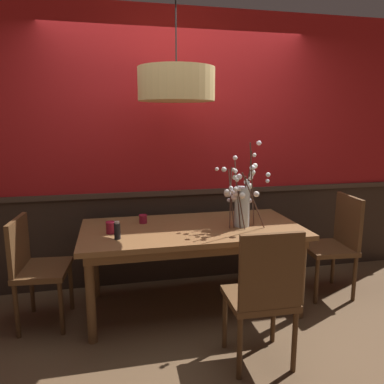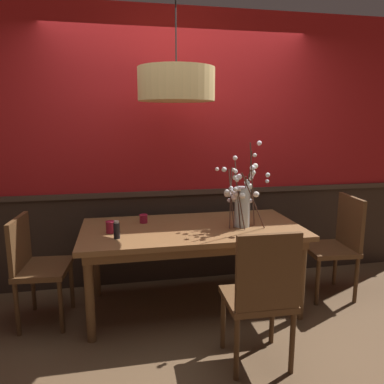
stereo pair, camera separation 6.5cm
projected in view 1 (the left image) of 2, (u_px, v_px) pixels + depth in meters
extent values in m
plane|color=brown|center=(192.00, 306.00, 3.33)|extent=(24.00, 24.00, 0.00)
cube|color=#2D2119|center=(179.00, 236.00, 3.87)|extent=(5.52, 0.12, 0.91)
cube|color=#3E2E24|center=(179.00, 192.00, 3.77)|extent=(5.52, 0.14, 0.05)
cube|color=maroon|center=(178.00, 104.00, 3.61)|extent=(5.52, 0.12, 1.79)
cube|color=brown|center=(192.00, 229.00, 3.19)|extent=(1.88, 0.93, 0.04)
cube|color=brown|center=(192.00, 236.00, 3.20)|extent=(1.78, 0.83, 0.08)
cylinder|color=brown|center=(91.00, 299.00, 2.72)|extent=(0.07, 0.07, 0.70)
cylinder|color=brown|center=(301.00, 278.00, 3.08)|extent=(0.07, 0.07, 0.70)
cylinder|color=brown|center=(95.00, 262.00, 3.45)|extent=(0.07, 0.07, 0.70)
cylinder|color=brown|center=(265.00, 248.00, 3.80)|extent=(0.07, 0.07, 0.70)
cube|color=brown|center=(43.00, 270.00, 2.98)|extent=(0.43, 0.49, 0.04)
cube|color=brown|center=(18.00, 244.00, 2.91)|extent=(0.07, 0.44, 0.41)
cylinder|color=#492F1A|center=(71.00, 286.00, 3.24)|extent=(0.04, 0.04, 0.44)
cylinder|color=#492F1A|center=(61.00, 308.00, 2.85)|extent=(0.04, 0.04, 0.44)
cylinder|color=#492F1A|center=(32.00, 288.00, 3.20)|extent=(0.04, 0.04, 0.44)
cylinder|color=#492F1A|center=(17.00, 311.00, 2.81)|extent=(0.04, 0.04, 0.44)
cube|color=brown|center=(259.00, 298.00, 2.51)|extent=(0.45, 0.42, 0.04)
cube|color=brown|center=(271.00, 272.00, 2.28)|extent=(0.42, 0.05, 0.50)
cylinder|color=#492F1A|center=(225.00, 320.00, 2.69)|extent=(0.04, 0.04, 0.44)
cylinder|color=#492F1A|center=(273.00, 315.00, 2.76)|extent=(0.04, 0.04, 0.44)
cylinder|color=#492F1A|center=(240.00, 348.00, 2.35)|extent=(0.04, 0.04, 0.44)
cylinder|color=#492F1A|center=(294.00, 342.00, 2.42)|extent=(0.04, 0.04, 0.44)
cube|color=brown|center=(327.00, 248.00, 3.50)|extent=(0.46, 0.47, 0.04)
cube|color=brown|center=(348.00, 221.00, 3.48)|extent=(0.07, 0.42, 0.48)
cylinder|color=#492F1A|center=(316.00, 281.00, 3.34)|extent=(0.04, 0.04, 0.43)
cylinder|color=#492F1A|center=(299.00, 265.00, 3.71)|extent=(0.04, 0.04, 0.43)
cylinder|color=#492F1A|center=(354.00, 279.00, 3.39)|extent=(0.04, 0.04, 0.43)
cylinder|color=#492F1A|center=(333.00, 263.00, 3.76)|extent=(0.04, 0.04, 0.43)
cube|color=brown|center=(200.00, 230.00, 4.08)|extent=(0.44, 0.44, 0.04)
cube|color=brown|center=(195.00, 205.00, 4.21)|extent=(0.39, 0.06, 0.44)
cylinder|color=#492F1A|center=(220.00, 254.00, 4.01)|extent=(0.04, 0.04, 0.43)
cylinder|color=#492F1A|center=(189.00, 258.00, 3.91)|extent=(0.04, 0.04, 0.43)
cylinder|color=#492F1A|center=(209.00, 244.00, 4.34)|extent=(0.04, 0.04, 0.43)
cylinder|color=#492F1A|center=(180.00, 247.00, 4.24)|extent=(0.04, 0.04, 0.43)
cube|color=brown|center=(149.00, 232.00, 3.97)|extent=(0.45, 0.44, 0.04)
cube|color=brown|center=(147.00, 206.00, 4.11)|extent=(0.43, 0.04, 0.44)
cylinder|color=#492F1A|center=(170.00, 258.00, 3.88)|extent=(0.04, 0.04, 0.45)
cylinder|color=#492F1A|center=(133.00, 261.00, 3.79)|extent=(0.04, 0.04, 0.45)
cylinder|color=#492F1A|center=(165.00, 246.00, 4.24)|extent=(0.04, 0.04, 0.45)
cylinder|color=#492F1A|center=(131.00, 249.00, 4.16)|extent=(0.04, 0.04, 0.45)
cylinder|color=silver|center=(242.00, 207.00, 3.19)|extent=(0.13, 0.13, 0.34)
cylinder|color=silver|center=(242.00, 221.00, 3.21)|extent=(0.12, 0.12, 0.08)
cylinder|color=#472D23|center=(237.00, 193.00, 3.13)|extent=(0.04, 0.13, 0.59)
sphere|color=white|center=(234.00, 170.00, 3.10)|extent=(0.03, 0.03, 0.03)
sphere|color=white|center=(235.00, 193.00, 3.11)|extent=(0.05, 0.05, 0.05)
sphere|color=white|center=(235.00, 177.00, 3.11)|extent=(0.04, 0.04, 0.04)
sphere|color=white|center=(235.00, 158.00, 3.03)|extent=(0.04, 0.04, 0.04)
sphere|color=white|center=(236.00, 171.00, 3.06)|extent=(0.04, 0.04, 0.04)
cylinder|color=#472D23|center=(247.00, 199.00, 3.20)|extent=(0.02, 0.10, 0.46)
sphere|color=white|center=(250.00, 201.00, 3.17)|extent=(0.04, 0.04, 0.04)
sphere|color=white|center=(244.00, 194.00, 3.22)|extent=(0.03, 0.03, 0.03)
sphere|color=white|center=(244.00, 199.00, 3.20)|extent=(0.04, 0.04, 0.04)
cylinder|color=#472D23|center=(231.00, 198.00, 3.16)|extent=(0.02, 0.16, 0.49)
sphere|color=white|center=(234.00, 197.00, 3.14)|extent=(0.05, 0.05, 0.05)
sphere|color=white|center=(232.00, 191.00, 3.12)|extent=(0.03, 0.03, 0.03)
sphere|color=white|center=(231.00, 188.00, 3.14)|extent=(0.04, 0.04, 0.04)
sphere|color=white|center=(229.00, 200.00, 3.19)|extent=(0.03, 0.03, 0.03)
cylinder|color=#472D23|center=(248.00, 188.00, 3.16)|extent=(0.01, 0.12, 0.66)
sphere|color=white|center=(251.00, 178.00, 3.13)|extent=(0.04, 0.04, 0.04)
sphere|color=white|center=(254.00, 155.00, 3.15)|extent=(0.03, 0.03, 0.03)
sphere|color=white|center=(255.00, 166.00, 3.15)|extent=(0.05, 0.05, 0.05)
sphere|color=white|center=(247.00, 182.00, 3.16)|extent=(0.05, 0.05, 0.05)
sphere|color=white|center=(250.00, 186.00, 3.15)|extent=(0.05, 0.05, 0.05)
cylinder|color=#472D23|center=(245.00, 200.00, 3.19)|extent=(0.04, 0.11, 0.44)
sphere|color=white|center=(252.00, 175.00, 3.16)|extent=(0.04, 0.04, 0.04)
sphere|color=white|center=(243.00, 200.00, 3.16)|extent=(0.03, 0.03, 0.03)
sphere|color=white|center=(245.00, 202.00, 3.21)|extent=(0.05, 0.05, 0.05)
sphere|color=white|center=(246.00, 199.00, 3.19)|extent=(0.04, 0.04, 0.04)
cylinder|color=#472D23|center=(254.00, 201.00, 3.03)|extent=(0.27, 0.13, 0.50)
sphere|color=white|center=(268.00, 175.00, 2.88)|extent=(0.04, 0.04, 0.04)
sphere|color=white|center=(256.00, 194.00, 3.00)|extent=(0.05, 0.05, 0.05)
sphere|color=white|center=(267.00, 181.00, 2.89)|extent=(0.03, 0.03, 0.03)
cylinder|color=#472D23|center=(240.00, 200.00, 3.10)|extent=(0.08, 0.12, 0.49)
sphere|color=white|center=(235.00, 189.00, 3.06)|extent=(0.03, 0.03, 0.03)
sphere|color=white|center=(237.00, 180.00, 3.02)|extent=(0.03, 0.03, 0.03)
sphere|color=white|center=(239.00, 188.00, 3.08)|extent=(0.05, 0.05, 0.05)
sphere|color=white|center=(239.00, 177.00, 3.03)|extent=(0.05, 0.05, 0.05)
sphere|color=white|center=(242.00, 196.00, 3.09)|extent=(0.05, 0.05, 0.05)
cylinder|color=#472D23|center=(252.00, 185.00, 3.13)|extent=(0.10, 0.09, 0.72)
sphere|color=white|center=(259.00, 143.00, 3.06)|extent=(0.04, 0.04, 0.04)
sphere|color=white|center=(253.00, 172.00, 3.11)|extent=(0.05, 0.05, 0.05)
sphere|color=white|center=(252.00, 168.00, 3.10)|extent=(0.05, 0.05, 0.05)
cylinder|color=#472D23|center=(231.00, 197.00, 3.18)|extent=(0.08, 0.20, 0.50)
sphere|color=white|center=(227.00, 192.00, 3.14)|extent=(0.05, 0.05, 0.05)
sphere|color=white|center=(227.00, 194.00, 3.16)|extent=(0.05, 0.05, 0.05)
sphere|color=white|center=(217.00, 169.00, 3.15)|extent=(0.03, 0.03, 0.03)
sphere|color=white|center=(233.00, 200.00, 3.19)|extent=(0.04, 0.04, 0.04)
sphere|color=white|center=(224.00, 169.00, 3.13)|extent=(0.04, 0.04, 0.04)
sphere|color=white|center=(229.00, 194.00, 3.15)|extent=(0.04, 0.04, 0.04)
cylinder|color=maroon|center=(143.00, 219.00, 3.29)|extent=(0.07, 0.07, 0.08)
torus|color=#A81B37|center=(143.00, 215.00, 3.29)|extent=(0.08, 0.08, 0.01)
cylinder|color=silver|center=(143.00, 220.00, 3.30)|extent=(0.05, 0.05, 0.04)
cylinder|color=maroon|center=(110.00, 227.00, 2.99)|extent=(0.07, 0.07, 0.10)
torus|color=#A81B37|center=(110.00, 222.00, 2.98)|extent=(0.08, 0.08, 0.01)
cylinder|color=silver|center=(111.00, 229.00, 3.00)|extent=(0.05, 0.05, 0.05)
cylinder|color=black|center=(117.00, 231.00, 2.85)|extent=(0.05, 0.05, 0.12)
cylinder|color=beige|center=(117.00, 222.00, 2.84)|extent=(0.04, 0.04, 0.02)
cylinder|color=tan|center=(176.00, 84.00, 2.93)|extent=(0.62, 0.62, 0.26)
sphere|color=#F9EAB7|center=(176.00, 89.00, 2.94)|extent=(0.14, 0.14, 0.14)
cylinder|color=black|center=(176.00, 24.00, 2.85)|extent=(0.01, 0.01, 0.64)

